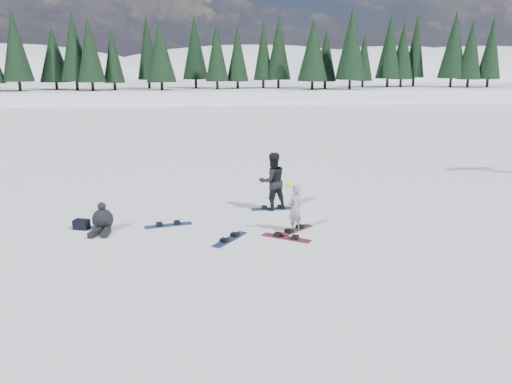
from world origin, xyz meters
TOP-DOWN VIEW (x-y plane):
  - ground at (0.00, 0.00)m, footprint 420.00×420.00m
  - alpine_backdrop at (-11.72, 189.16)m, footprint 412.50×227.00m
  - snowboarder_woman at (-0.94, 0.44)m, footprint 0.64×0.60m
  - snowboarder_man at (-1.28, 2.85)m, footprint 1.16×1.00m
  - seated_rider at (-6.81, 1.14)m, footprint 0.74×1.12m
  - gear_bag at (-7.51, 1.40)m, footprint 0.53×0.44m
  - snowboard_woman at (-0.94, 0.45)m, footprint 1.31×1.20m
  - snowboard_man at (-1.28, 2.85)m, footprint 1.51×0.31m
  - snowboard_loose_b at (-1.31, -0.17)m, footprint 1.41×1.06m
  - snowboard_loose_c at (-4.84, 1.41)m, footprint 1.53×0.59m
  - snowboard_loose_a at (-2.98, -0.11)m, footprint 1.12×1.37m

SIDE VIEW (x-z plane):
  - alpine_backdrop at x=-11.72m, z-range -40.57..12.63m
  - ground at x=0.00m, z-range 0.00..0.00m
  - snowboard_woman at x=-0.94m, z-range 0.00..0.03m
  - snowboard_man at x=-1.28m, z-range 0.00..0.03m
  - snowboard_loose_b at x=-1.31m, z-range 0.00..0.03m
  - snowboard_loose_c at x=-4.84m, z-range 0.00..0.03m
  - snowboard_loose_a at x=-2.98m, z-range 0.00..0.03m
  - gear_bag at x=-7.51m, z-range 0.00..0.30m
  - seated_rider at x=-6.81m, z-range -0.10..0.80m
  - snowboarder_woman at x=-0.94m, z-range -0.05..1.55m
  - snowboarder_man at x=-1.28m, z-range 0.00..2.04m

